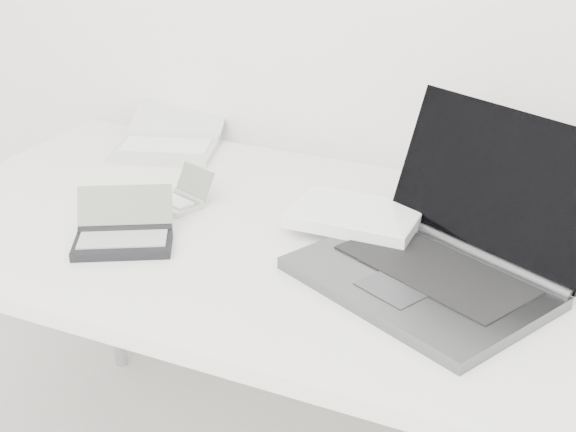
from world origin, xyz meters
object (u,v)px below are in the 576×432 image
at_px(laptop_large, 423,245).
at_px(palmtop_charcoal, 124,235).
at_px(desk, 312,262).
at_px(netbook_open_white, 169,141).

height_order(laptop_large, palmtop_charcoal, laptop_large).
bearing_deg(laptop_large, palmtop_charcoal, -138.79).
height_order(desk, palmtop_charcoal, palmtop_charcoal).
distance_m(desk, laptop_large, 0.23).
bearing_deg(netbook_open_white, desk, -49.66).
xyz_separation_m(desk, laptop_large, (0.21, -0.01, 0.09)).
height_order(laptop_large, netbook_open_white, laptop_large).
height_order(netbook_open_white, palmtop_charcoal, palmtop_charcoal).
relative_size(desk, netbook_open_white, 4.48).
xyz_separation_m(desk, palmtop_charcoal, (-0.30, -0.16, 0.07)).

